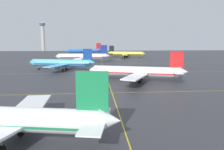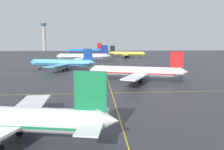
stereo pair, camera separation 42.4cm
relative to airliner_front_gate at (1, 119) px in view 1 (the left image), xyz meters
The scene contains 8 objects.
airliner_front_gate is the anchor object (origin of this frame).
airliner_second_row 53.20m from the airliner_front_gate, 57.15° to the left, with size 35.62×30.42×11.31m.
airliner_third_row 78.41m from the airliner_front_gate, 92.36° to the left, with size 35.36×30.07×11.09m.
airliner_far_left_stand 118.44m from the airliner_front_gate, 87.45° to the left, with size 38.67×33.20×12.01m.
airliner_far_right_stand 163.08m from the airliner_front_gate, 75.22° to the left, with size 33.82×28.78×10.63m.
airliner_distant_taxiway 200.27m from the airliner_front_gate, 89.15° to the left, with size 39.98×33.95×12.50m.
taxiway_markings 52.01m from the airliner_front_gate, 69.09° to the left, with size 167.81×171.53×0.01m.
control_tower 301.43m from the airliner_front_gate, 102.11° to the left, with size 8.82×8.82×42.47m.
Camera 1 is at (-4.84, -22.23, 15.00)m, focal length 33.64 mm.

